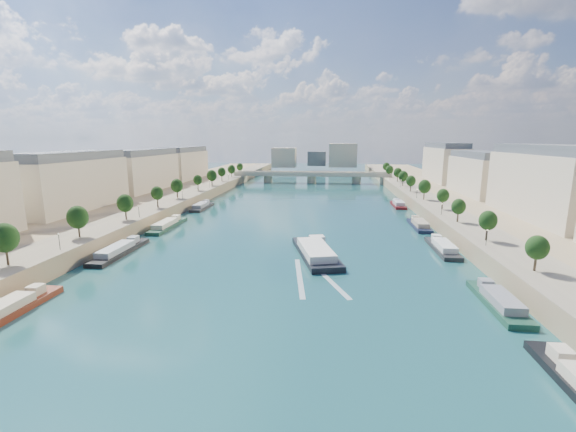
# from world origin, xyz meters

# --- Properties ---
(ground) EXTENTS (700.00, 700.00, 0.00)m
(ground) POSITION_xyz_m (0.00, 100.00, 0.00)
(ground) COLOR #0C3036
(ground) RESTS_ON ground
(quay_left) EXTENTS (44.00, 520.00, 5.00)m
(quay_left) POSITION_xyz_m (-72.00, 100.00, 2.50)
(quay_left) COLOR #9E8460
(quay_left) RESTS_ON ground
(quay_right) EXTENTS (44.00, 520.00, 5.00)m
(quay_right) POSITION_xyz_m (72.00, 100.00, 2.50)
(quay_right) COLOR #9E8460
(quay_right) RESTS_ON ground
(pave_left) EXTENTS (14.00, 520.00, 0.10)m
(pave_left) POSITION_xyz_m (-57.00, 100.00, 5.05)
(pave_left) COLOR gray
(pave_left) RESTS_ON quay_left
(pave_right) EXTENTS (14.00, 520.00, 0.10)m
(pave_right) POSITION_xyz_m (57.00, 100.00, 5.05)
(pave_right) COLOR gray
(pave_right) RESTS_ON quay_right
(trees_left) EXTENTS (4.80, 268.80, 8.26)m
(trees_left) POSITION_xyz_m (-55.00, 102.00, 10.48)
(trees_left) COLOR #382B1E
(trees_left) RESTS_ON ground
(trees_right) EXTENTS (4.80, 268.80, 8.26)m
(trees_right) POSITION_xyz_m (55.00, 110.00, 10.48)
(trees_right) COLOR #382B1E
(trees_right) RESTS_ON ground
(lamps_left) EXTENTS (0.36, 200.36, 4.28)m
(lamps_left) POSITION_xyz_m (-52.50, 90.00, 7.78)
(lamps_left) COLOR black
(lamps_left) RESTS_ON ground
(lamps_right) EXTENTS (0.36, 200.36, 4.28)m
(lamps_right) POSITION_xyz_m (52.50, 105.00, 7.78)
(lamps_right) COLOR black
(lamps_right) RESTS_ON ground
(buildings_left) EXTENTS (16.00, 226.00, 23.20)m
(buildings_left) POSITION_xyz_m (-85.00, 112.00, 16.45)
(buildings_left) COLOR beige
(buildings_left) RESTS_ON ground
(buildings_right) EXTENTS (16.00, 226.00, 23.20)m
(buildings_right) POSITION_xyz_m (85.00, 112.00, 16.45)
(buildings_right) COLOR beige
(buildings_right) RESTS_ON ground
(skyline) EXTENTS (79.00, 42.00, 22.00)m
(skyline) POSITION_xyz_m (3.19, 319.52, 14.66)
(skyline) COLOR beige
(skyline) RESTS_ON ground
(bridge) EXTENTS (112.00, 12.00, 8.15)m
(bridge) POSITION_xyz_m (0.00, 224.60, 5.08)
(bridge) COLOR #C1B79E
(bridge) RESTS_ON ground
(tour_barge) EXTENTS (15.56, 30.88, 4.03)m
(tour_barge) POSITION_xyz_m (9.31, 47.80, 1.16)
(tour_barge) COLOR black
(tour_barge) RESTS_ON ground
(wake) EXTENTS (13.93, 25.94, 0.04)m
(wake) POSITION_xyz_m (9.31, 31.25, 0.02)
(wake) COLOR silver
(wake) RESTS_ON ground
(moored_barges_left) EXTENTS (5.00, 164.57, 3.60)m
(moored_barges_left) POSITION_xyz_m (-45.50, 41.97, 0.84)
(moored_barges_left) COLOR #192437
(moored_barges_left) RESTS_ON ground
(moored_barges_right) EXTENTS (5.00, 161.60, 3.60)m
(moored_barges_right) POSITION_xyz_m (45.50, 52.93, 0.84)
(moored_barges_right) COLOR black
(moored_barges_right) RESTS_ON ground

